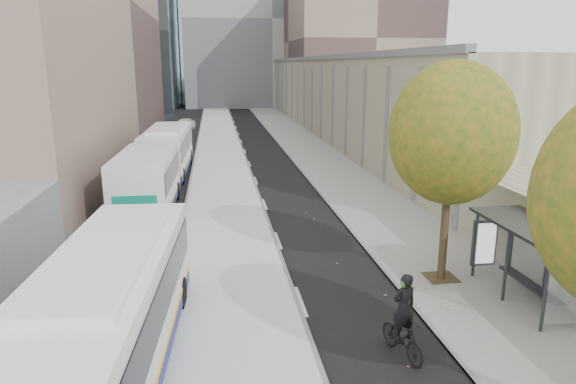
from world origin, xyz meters
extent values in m
cube|color=beige|center=(-3.88, 35.00, 0.07)|extent=(4.25, 150.00, 0.15)
cube|color=gray|center=(4.12, 35.00, 0.04)|extent=(4.75, 150.00, 0.08)
cube|color=gray|center=(15.50, 64.00, 4.00)|extent=(18.00, 92.00, 8.00)
cube|color=#A9A39B|center=(6.00, 96.00, 15.00)|extent=(30.00, 18.00, 30.00)
cube|color=#383A3F|center=(5.50, 11.00, 2.56)|extent=(1.90, 4.40, 0.10)
cylinder|color=#383A3F|center=(4.80, 9.00, 1.28)|extent=(0.10, 0.10, 2.40)
cube|color=silver|center=(6.22, 11.00, 1.33)|extent=(0.04, 4.00, 2.10)
cylinder|color=#312314|center=(3.60, 13.00, 1.70)|extent=(0.28, 0.28, 3.24)
sphere|color=#254D14|center=(3.60, 13.00, 5.26)|extent=(4.20, 4.20, 4.20)
cube|color=white|center=(-7.65, 29.16, 1.55)|extent=(3.17, 18.62, 3.09)
cube|color=black|center=(-7.65, 29.16, 2.11)|extent=(3.21, 17.88, 1.07)
cube|color=#0B8161|center=(-7.65, 19.91, 1.19)|extent=(1.96, 0.11, 1.20)
imported|color=black|center=(0.45, 8.45, 0.55)|extent=(0.96, 1.89, 1.09)
imported|color=black|center=(0.45, 8.45, 1.41)|extent=(0.76, 0.60, 1.84)
sphere|color=#428237|center=(0.45, 8.45, 2.10)|extent=(0.28, 0.28, 0.28)
imported|color=silver|center=(-7.70, 57.52, 0.73)|extent=(2.72, 4.55, 1.45)
camera|label=1|loc=(-4.24, -3.11, 7.49)|focal=32.00mm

